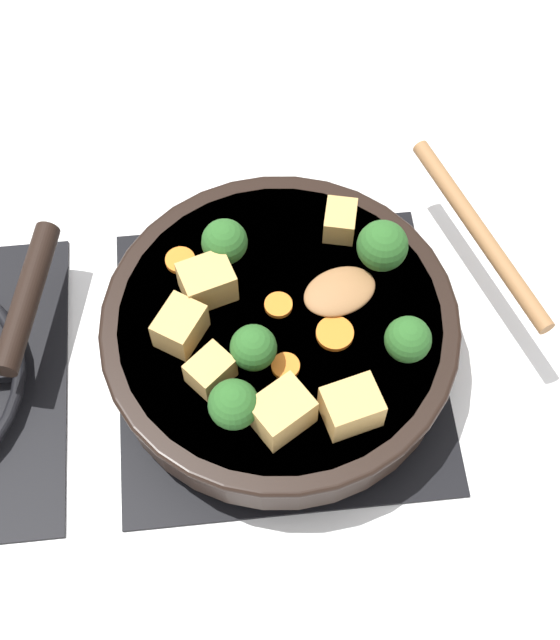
% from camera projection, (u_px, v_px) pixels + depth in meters
% --- Properties ---
extents(ground_plane, '(2.40, 2.40, 0.00)m').
position_uv_depth(ground_plane, '(280.00, 358.00, 0.86)').
color(ground_plane, white).
extents(front_burner_grate, '(0.31, 0.31, 0.03)m').
position_uv_depth(front_burner_grate, '(280.00, 353.00, 0.85)').
color(front_burner_grate, black).
rests_on(front_burner_grate, ground_plane).
extents(skillet_pan, '(0.32, 0.42, 0.05)m').
position_uv_depth(skillet_pan, '(278.00, 331.00, 0.81)').
color(skillet_pan, black).
rests_on(skillet_pan, front_burner_grate).
extents(wooden_spoon, '(0.22, 0.22, 0.02)m').
position_uv_depth(wooden_spoon, '(419.00, 258.00, 0.82)').
color(wooden_spoon, olive).
rests_on(wooden_spoon, skillet_pan).
extents(tofu_cube_center_large, '(0.04, 0.04, 0.03)m').
position_uv_depth(tofu_cube_center_large, '(340.00, 221.00, 0.83)').
color(tofu_cube_center_large, tan).
rests_on(tofu_cube_center_large, skillet_pan).
extents(tofu_cube_near_handle, '(0.05, 0.05, 0.04)m').
position_uv_depth(tofu_cube_near_handle, '(207.00, 282.00, 0.79)').
color(tofu_cube_near_handle, tan).
rests_on(tofu_cube_near_handle, skillet_pan).
extents(tofu_cube_east_chunk, '(0.06, 0.06, 0.04)m').
position_uv_depth(tofu_cube_east_chunk, '(282.00, 412.00, 0.73)').
color(tofu_cube_east_chunk, tan).
rests_on(tofu_cube_east_chunk, skillet_pan).
extents(tofu_cube_west_chunk, '(0.05, 0.05, 0.03)m').
position_uv_depth(tofu_cube_west_chunk, '(210.00, 371.00, 0.75)').
color(tofu_cube_west_chunk, tan).
rests_on(tofu_cube_west_chunk, skillet_pan).
extents(tofu_cube_back_piece, '(0.05, 0.05, 0.03)m').
position_uv_depth(tofu_cube_back_piece, '(180.00, 326.00, 0.77)').
color(tofu_cube_back_piece, tan).
rests_on(tofu_cube_back_piece, skillet_pan).
extents(tofu_cube_front_piece, '(0.05, 0.05, 0.04)m').
position_uv_depth(tofu_cube_front_piece, '(351.00, 407.00, 0.73)').
color(tofu_cube_front_piece, tan).
rests_on(tofu_cube_front_piece, skillet_pan).
extents(broccoli_floret_near_spoon, '(0.04, 0.04, 0.05)m').
position_uv_depth(broccoli_floret_near_spoon, '(408.00, 340.00, 0.75)').
color(broccoli_floret_near_spoon, '#709956').
rests_on(broccoli_floret_near_spoon, skillet_pan).
extents(broccoli_floret_center_top, '(0.04, 0.04, 0.05)m').
position_uv_depth(broccoli_floret_center_top, '(253.00, 348.00, 0.75)').
color(broccoli_floret_center_top, '#709956').
rests_on(broccoli_floret_center_top, skillet_pan).
extents(broccoli_floret_east_rim, '(0.05, 0.05, 0.05)m').
position_uv_depth(broccoli_floret_east_rim, '(382.00, 246.00, 0.80)').
color(broccoli_floret_east_rim, '#709956').
rests_on(broccoli_floret_east_rim, skillet_pan).
extents(broccoli_floret_west_rim, '(0.04, 0.04, 0.05)m').
position_uv_depth(broccoli_floret_west_rim, '(225.00, 242.00, 0.80)').
color(broccoli_floret_west_rim, '#709956').
rests_on(broccoli_floret_west_rim, skillet_pan).
extents(broccoli_floret_north_edge, '(0.04, 0.04, 0.05)m').
position_uv_depth(broccoli_floret_north_edge, '(234.00, 405.00, 0.73)').
color(broccoli_floret_north_edge, '#709956').
rests_on(broccoli_floret_north_edge, skillet_pan).
extents(carrot_slice_orange_thin, '(0.03, 0.03, 0.01)m').
position_uv_depth(carrot_slice_orange_thin, '(180.00, 260.00, 0.82)').
color(carrot_slice_orange_thin, orange).
rests_on(carrot_slice_orange_thin, skillet_pan).
extents(carrot_slice_near_center, '(0.02, 0.02, 0.01)m').
position_uv_depth(carrot_slice_near_center, '(286.00, 366.00, 0.77)').
color(carrot_slice_near_center, orange).
rests_on(carrot_slice_near_center, skillet_pan).
extents(carrot_slice_edge_slice, '(0.03, 0.03, 0.01)m').
position_uv_depth(carrot_slice_edge_slice, '(335.00, 333.00, 0.78)').
color(carrot_slice_edge_slice, orange).
rests_on(carrot_slice_edge_slice, skillet_pan).
extents(carrot_slice_under_broccoli, '(0.03, 0.03, 0.01)m').
position_uv_depth(carrot_slice_under_broccoli, '(273.00, 306.00, 0.80)').
color(carrot_slice_under_broccoli, orange).
rests_on(carrot_slice_under_broccoli, skillet_pan).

